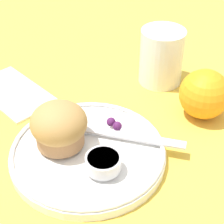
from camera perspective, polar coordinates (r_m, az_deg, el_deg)
ground_plane at (r=0.54m, az=-1.67°, el=-7.38°), size 3.00×3.00×0.00m
plate at (r=0.54m, az=-3.68°, el=-6.16°), size 0.22×0.22×0.02m
muffin at (r=0.53m, az=-8.07°, el=-2.12°), size 0.08×0.08×0.06m
cream_ramekin at (r=0.50m, az=-1.35°, el=-7.62°), size 0.05×0.05×0.02m
berry_pair at (r=0.56m, az=0.33°, el=-1.83°), size 0.03×0.01×0.01m
butter_knife at (r=0.55m, az=1.63°, el=-3.50°), size 0.16×0.11×0.00m
orange_fruit at (r=0.62m, az=13.89°, el=2.67°), size 0.08×0.08×0.08m
juice_glass at (r=0.69m, az=7.56°, el=8.38°), size 0.08×0.08×0.10m
folded_napkin at (r=0.69m, az=-14.66°, el=3.08°), size 0.16×0.09×0.01m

